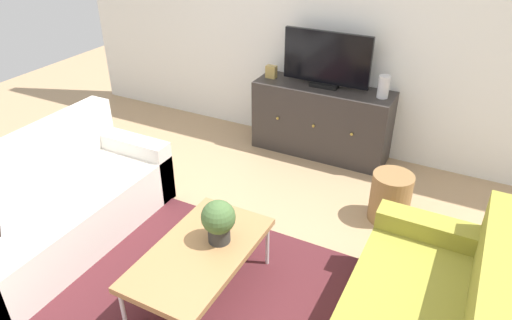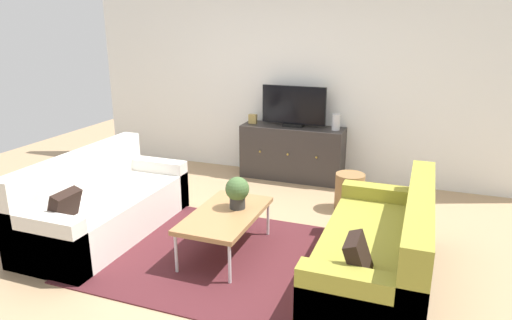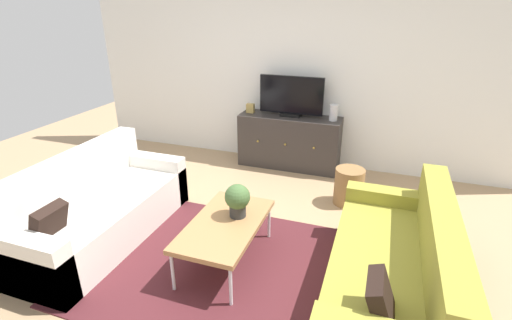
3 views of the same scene
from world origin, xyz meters
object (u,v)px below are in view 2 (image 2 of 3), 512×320
Objects in this scene: tv_console at (292,153)px; flat_screen_tv at (294,107)px; potted_plant at (237,191)px; glass_vase at (336,122)px; couch_right_side at (384,254)px; wicker_basket at (349,192)px; couch_left_side at (100,207)px; coffee_table at (225,216)px; mantel_clock at (253,119)px.

flat_screen_tv is at bearing 90.00° from tv_console.
potted_plant is 1.45× the size of glass_vase.
wicker_basket is at bearing 109.46° from couch_right_side.
tv_console is at bearing 59.73° from couch_left_side.
potted_plant reaches higher than coffee_table.
potted_plant is (-1.40, 0.19, 0.31)m from couch_right_side.
couch_left_side is at bearing -120.27° from tv_console.
mantel_clock reaches higher than coffee_table.
mantel_clock is (-0.59, 0.00, 0.44)m from tv_console.
couch_left_side is at bearing -129.77° from glass_vase.
couch_left_side is at bearing 180.00° from couch_right_side.
mantel_clock is (0.80, 2.37, 0.53)m from couch_left_side.
potted_plant is at bearing -87.71° from flat_screen_tv.
tv_console is (-0.02, 2.33, -0.01)m from coffee_table.
wicker_basket is (0.95, -0.84, -0.15)m from tv_console.
couch_right_side reaches higher than potted_plant.
couch_left_side is 6.15× the size of potted_plant.
tv_console is at bearing 90.59° from coffee_table.
tv_console is at bearing -90.00° from flat_screen_tv.
mantel_clock is 1.85m from wicker_basket.
glass_vase is (0.50, 2.19, 0.26)m from potted_plant.
couch_left_side is 2.75m from tv_console.
glass_vase is (0.59, -0.02, -0.17)m from flat_screen_tv.
tv_console is 0.74m from mantel_clock.
flat_screen_tv is 0.61m from glass_vase.
mantel_clock is at bearing 180.00° from glass_vase.
wicker_basket is (2.33, 1.53, -0.06)m from couch_left_side.
wicker_basket is at bearing 57.45° from potted_plant.
coffee_table is 4.94× the size of glass_vase.
glass_vase is at bearing 112.92° from wicker_basket.
couch_left_side is at bearing -120.06° from flat_screen_tv.
flat_screen_tv reaches higher than mantel_clock.
couch_left_side is 2.79m from wicker_basket.
mantel_clock is at bearing -178.06° from flat_screen_tv.
flat_screen_tv reaches higher than glass_vase.
couch_left_side is at bearing -172.76° from potted_plant.
couch_right_side is 1.44m from potted_plant.
potted_plant is (0.06, 0.14, 0.20)m from coffee_table.
couch_left_side is 2.87m from couch_right_side.
coffee_table is 2.33m from tv_console.
tv_console is at bearing -180.00° from glass_vase.
glass_vase reaches higher than coffee_table.
mantel_clock is (-0.59, -0.02, -0.21)m from flat_screen_tv.
mantel_clock is (-2.08, 2.37, 0.53)m from couch_right_side.
couch_right_side reaches higher than tv_console.
couch_right_side is 2.16× the size of flat_screen_tv.
flat_screen_tv is (1.39, 2.39, 0.74)m from couch_left_side.
flat_screen_tv reaches higher than tv_console.
tv_console is (-1.49, 2.37, 0.09)m from couch_right_side.
coffee_table is at bearing 178.27° from couch_right_side.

